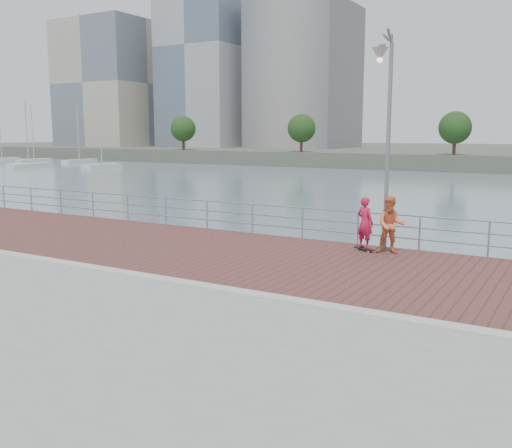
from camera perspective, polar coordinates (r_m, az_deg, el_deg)
The scene contains 10 objects.
water at distance 14.47m, azimuth -4.13°, elevation -14.13°, with size 400.00×400.00×0.00m, color slate.
seawall at distance 10.71m, azimuth -20.27°, elevation -17.54°, with size 40.00×24.00×2.00m, color gray.
brick_lane at distance 16.80m, azimuth 2.76°, elevation -3.60°, with size 40.00×6.80×0.02m, color brown.
curb at distance 13.80m, azimuth -4.23°, elevation -6.36°, with size 40.00×0.40×0.06m, color #B7B5AD.
guardrail at distance 19.70m, azimuth 7.37°, elevation 0.24°, with size 39.06×0.06×1.13m.
street_lamp at distance 17.84m, azimuth 12.75°, elevation 11.71°, with size 0.47×1.37×6.45m.
skateboard at distance 18.30m, azimuth 10.77°, elevation -2.46°, with size 0.74×0.42×0.08m.
skateboarder at distance 18.16m, azimuth 10.85°, elevation 0.13°, with size 0.59×0.39×1.63m, color #C61A43.
bystander at distance 17.97m, azimuth 13.32°, elevation -0.10°, with size 0.86×0.67×1.77m, color #E77743.
marina at distance 113.37m, azimuth -21.95°, elevation 5.82°, with size 36.35×21.38×10.99m.
Camera 1 is at (7.57, -10.93, 3.70)m, focal length 40.00 mm.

